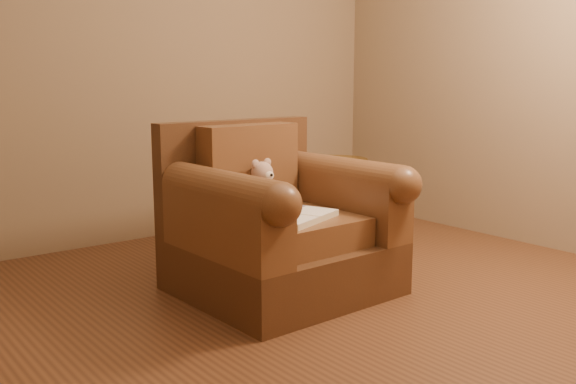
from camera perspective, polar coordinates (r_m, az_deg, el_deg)
floor at (r=3.14m, az=4.20°, el=-11.07°), size 4.00×4.00×0.00m
armchair at (r=3.43m, az=-0.98°, el=-3.10°), size 1.03×0.98×0.90m
teddy_bear at (r=3.45m, az=-2.04°, el=0.14°), size 0.21×0.23×0.28m
guidebook at (r=3.21m, az=0.88°, el=-2.23°), size 0.48×0.38×0.03m
side_table at (r=4.37m, az=4.23°, el=-0.59°), size 0.43×0.43×0.60m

